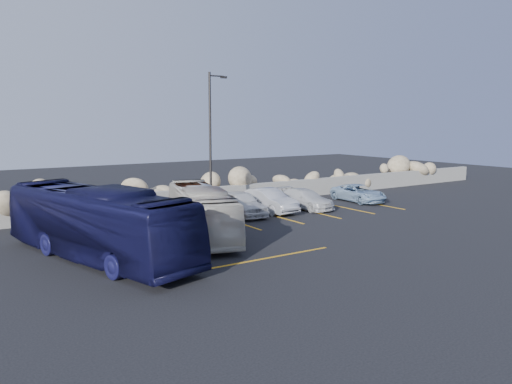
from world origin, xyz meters
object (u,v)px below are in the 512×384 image
lamppost (211,139)px  car_d (358,193)px  tour_coach (97,223)px  car_b (268,200)px  car_c (305,199)px  car_a (241,203)px  vintage_bus (201,212)px

lamppost → car_d: lamppost is taller
tour_coach → car_b: size_ratio=2.45×
car_b → car_c: car_b is taller
car_d → car_c: bearing=-175.9°
car_a → car_b: (1.96, 0.07, -0.02)m
car_a → car_c: 4.50m
tour_coach → car_a: bearing=10.7°
tour_coach → car_d: tour_coach is taller
car_a → car_b: bearing=4.9°
car_a → car_d: car_a is taller
vintage_bus → car_b: vintage_bus is taller
vintage_bus → car_a: size_ratio=2.01×
car_b → vintage_bus: bearing=-155.1°
tour_coach → car_c: size_ratio=2.48×
lamppost → car_a: bearing=-44.2°
lamppost → car_a: size_ratio=1.93×
lamppost → car_b: (3.17, -1.10, -3.61)m
car_a → lamppost: bearing=138.7°
car_c → car_d: size_ratio=1.01×
vintage_bus → car_d: bearing=30.1°
car_d → lamppost: bearing=175.9°
vintage_bus → car_b: size_ratio=2.00×
lamppost → vintage_bus: size_ratio=0.96×
lamppost → vintage_bus: lamppost is taller
lamppost → car_b: size_ratio=1.92×
car_c → car_b: bearing=168.7°
car_a → car_b: car_a is taller
lamppost → car_b: lamppost is taller
vintage_bus → car_a: 5.36m
lamppost → car_d: 11.08m
car_b → car_d: bearing=-5.0°
vintage_bus → car_d: size_ratio=2.04×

